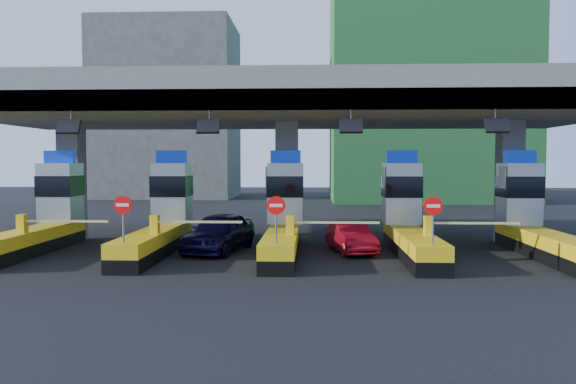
{
  "coord_description": "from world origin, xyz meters",
  "views": [
    {
      "loc": [
        1.17,
        -22.55,
        3.62
      ],
      "look_at": [
        0.18,
        0.0,
        2.44
      ],
      "focal_mm": 35.0,
      "sensor_mm": 36.0,
      "label": 1
    }
  ],
  "objects": [
    {
      "name": "ground",
      "position": [
        0.0,
        0.0,
        0.0
      ],
      "size": [
        120.0,
        120.0,
        0.0
      ],
      "primitive_type": "plane",
      "color": "black",
      "rests_on": "ground"
    },
    {
      "name": "toll_canopy",
      "position": [
        0.0,
        2.87,
        6.13
      ],
      "size": [
        28.0,
        12.09,
        7.0
      ],
      "color": "slate",
      "rests_on": "ground"
    },
    {
      "name": "toll_lane_far_left",
      "position": [
        -10.0,
        0.28,
        1.4
      ],
      "size": [
        4.43,
        8.0,
        4.16
      ],
      "color": "black",
      "rests_on": "ground"
    },
    {
      "name": "toll_lane_left",
      "position": [
        -5.0,
        0.28,
        1.4
      ],
      "size": [
        4.43,
        8.0,
        4.16
      ],
      "color": "black",
      "rests_on": "ground"
    },
    {
      "name": "toll_lane_center",
      "position": [
        0.0,
        0.28,
        1.4
      ],
      "size": [
        4.43,
        8.0,
        4.16
      ],
      "color": "black",
      "rests_on": "ground"
    },
    {
      "name": "toll_lane_right",
      "position": [
        5.0,
        0.28,
        1.4
      ],
      "size": [
        4.43,
        8.0,
        4.16
      ],
      "color": "black",
      "rests_on": "ground"
    },
    {
      "name": "toll_lane_far_right",
      "position": [
        10.0,
        0.28,
        1.4
      ],
      "size": [
        4.43,
        8.0,
        4.16
      ],
      "color": "black",
      "rests_on": "ground"
    },
    {
      "name": "bg_building_scaffold",
      "position": [
        12.0,
        32.0,
        14.0
      ],
      "size": [
        18.0,
        12.0,
        28.0
      ],
      "primitive_type": "cube",
      "color": "#1E5926",
      "rests_on": "ground"
    },
    {
      "name": "bg_building_concrete",
      "position": [
        -14.0,
        36.0,
        9.0
      ],
      "size": [
        14.0,
        10.0,
        18.0
      ],
      "primitive_type": "cube",
      "color": "#4C4C49",
      "rests_on": "ground"
    },
    {
      "name": "van",
      "position": [
        -2.63,
        0.08,
        0.79
      ],
      "size": [
        2.79,
        4.95,
        1.59
      ],
      "primitive_type": "imported",
      "rotation": [
        0.0,
        0.0,
        -0.21
      ],
      "color": "black",
      "rests_on": "ground"
    },
    {
      "name": "red_car",
      "position": [
        2.72,
        0.05,
        0.6
      ],
      "size": [
        2.03,
        3.83,
        1.2
      ],
      "primitive_type": "imported",
      "rotation": [
        0.0,
        0.0,
        0.22
      ],
      "color": "#A60C1C",
      "rests_on": "ground"
    }
  ]
}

